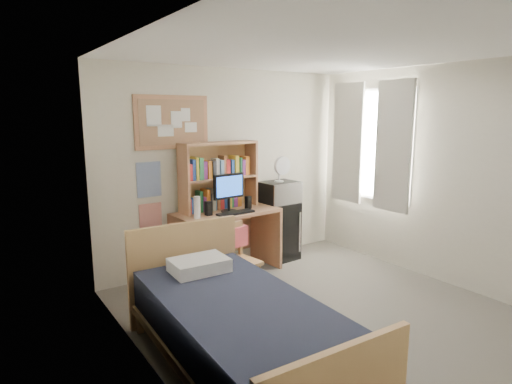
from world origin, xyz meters
TOP-DOWN VIEW (x-y plane):
  - floor at (0.00, 0.00)m, footprint 3.60×4.20m
  - ceiling at (0.00, 0.00)m, footprint 3.60×4.20m
  - wall_back at (0.00, 2.10)m, footprint 3.60×0.04m
  - wall_left at (-1.80, 0.00)m, footprint 0.04×4.20m
  - wall_right at (1.80, 0.00)m, footprint 0.04×4.20m
  - window_unit at (1.75, 1.20)m, footprint 0.10×1.40m
  - curtain_left at (1.72, 0.80)m, footprint 0.04×0.55m
  - curtain_right at (1.72, 1.60)m, footprint 0.04×0.55m
  - bulletin_board at (-0.78, 2.08)m, footprint 0.94×0.03m
  - poster_wave at (-1.10, 2.09)m, footprint 0.30×0.01m
  - poster_japan at (-1.10, 2.09)m, footprint 0.28×0.01m
  - desk at (-0.24, 1.75)m, footprint 1.35×0.75m
  - desk_chair at (-0.51, 1.02)m, footprint 0.47×0.47m
  - mini_fridge at (0.64, 1.84)m, footprint 0.50×0.50m
  - bed at (-1.24, -0.15)m, footprint 1.18×2.21m
  - hutch at (-0.25, 1.90)m, footprint 1.06×0.34m
  - monitor at (-0.23, 1.69)m, footprint 0.43×0.06m
  - keyboard at (-0.22, 1.55)m, footprint 0.49×0.19m
  - speaker_left at (-0.53, 1.67)m, footprint 0.07×0.07m
  - speaker_right at (0.07, 1.71)m, footprint 0.07×0.07m
  - water_bottle at (-0.71, 1.62)m, footprint 0.08×0.08m
  - hoodie at (-0.54, 1.22)m, footprint 0.50×0.22m
  - microwave at (0.64, 1.82)m, footprint 0.52×0.41m
  - desk_fan at (0.64, 1.82)m, footprint 0.26×0.26m
  - pillow at (-1.21, 0.60)m, footprint 0.52×0.38m

SIDE VIEW (x-z plane):
  - floor at x=0.00m, z-range -0.02..0.00m
  - bed at x=-1.24m, z-range 0.00..0.60m
  - mini_fridge at x=0.64m, z-range 0.00..0.81m
  - desk at x=-0.24m, z-range 0.00..0.82m
  - desk_chair at x=-0.51m, z-range 0.00..0.84m
  - hoodie at x=-0.54m, z-range 0.53..0.76m
  - pillow at x=-1.21m, z-range 0.60..0.72m
  - poster_japan at x=-1.10m, z-range 0.60..0.96m
  - keyboard at x=-0.22m, z-range 0.82..0.84m
  - speaker_right at x=0.07m, z-range 0.82..0.98m
  - speaker_left at x=-0.53m, z-range 0.82..0.99m
  - water_bottle at x=-0.71m, z-range 0.82..1.08m
  - microwave at x=0.64m, z-range 0.81..1.10m
  - monitor at x=-0.23m, z-range 0.82..1.28m
  - hutch at x=-0.25m, z-range 0.82..1.68m
  - poster_wave at x=-1.10m, z-range 1.04..1.46m
  - desk_fan at x=0.64m, z-range 1.10..1.41m
  - wall_back at x=0.00m, z-range 0.00..2.60m
  - wall_left at x=-1.80m, z-range 0.00..2.60m
  - wall_right at x=1.80m, z-range 0.00..2.60m
  - window_unit at x=1.75m, z-range 0.75..2.45m
  - curtain_left at x=1.72m, z-range 0.75..2.45m
  - curtain_right at x=1.72m, z-range 0.75..2.45m
  - bulletin_board at x=-0.78m, z-range 1.60..2.24m
  - ceiling at x=0.00m, z-range 2.59..2.61m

